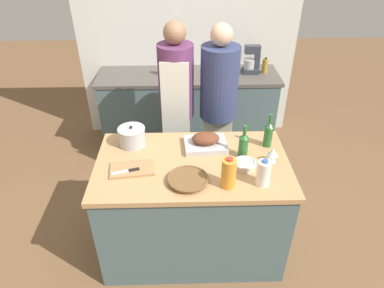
% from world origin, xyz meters
% --- Properties ---
extents(ground_plane, '(12.00, 12.00, 0.00)m').
position_xyz_m(ground_plane, '(0.00, 0.00, 0.00)').
color(ground_plane, brown).
extents(kitchen_island, '(1.46, 0.85, 0.90)m').
position_xyz_m(kitchen_island, '(0.00, 0.00, 0.45)').
color(kitchen_island, '#4C666B').
rests_on(kitchen_island, ground_plane).
extents(back_counter, '(2.09, 0.60, 0.91)m').
position_xyz_m(back_counter, '(0.00, 1.66, 0.46)').
color(back_counter, '#4C666B').
rests_on(back_counter, ground_plane).
extents(back_wall, '(2.59, 0.10, 2.55)m').
position_xyz_m(back_wall, '(0.00, 2.01, 1.27)').
color(back_wall, silver).
rests_on(back_wall, ground_plane).
extents(roasting_pan, '(0.35, 0.27, 0.13)m').
position_xyz_m(roasting_pan, '(0.11, 0.20, 0.95)').
color(roasting_pan, '#BCBCC1').
rests_on(roasting_pan, kitchen_island).
extents(wicker_basket, '(0.29, 0.29, 0.04)m').
position_xyz_m(wicker_basket, '(-0.04, -0.22, 0.92)').
color(wicker_basket, brown).
rests_on(wicker_basket, kitchen_island).
extents(cutting_board, '(0.34, 0.22, 0.02)m').
position_xyz_m(cutting_board, '(-0.44, -0.08, 0.91)').
color(cutting_board, '#AD7F51').
rests_on(cutting_board, kitchen_island).
extents(stock_pot, '(0.22, 0.22, 0.17)m').
position_xyz_m(stock_pot, '(-0.48, 0.26, 0.97)').
color(stock_pot, '#B7B7BC').
rests_on(stock_pot, kitchen_island).
extents(mixing_bowl, '(0.17, 0.17, 0.05)m').
position_xyz_m(mixing_bowl, '(0.38, -0.07, 0.93)').
color(mixing_bowl, beige).
rests_on(mixing_bowl, kitchen_island).
extents(juice_jug, '(0.10, 0.10, 0.24)m').
position_xyz_m(juice_jug, '(0.23, -0.27, 1.01)').
color(juice_jug, orange).
rests_on(juice_jug, kitchen_island).
extents(milk_jug, '(0.09, 0.09, 0.20)m').
position_xyz_m(milk_jug, '(0.47, -0.26, 0.99)').
color(milk_jug, white).
rests_on(milk_jug, kitchen_island).
extents(wine_bottle_green, '(0.07, 0.07, 0.27)m').
position_xyz_m(wine_bottle_green, '(0.39, 0.07, 1.00)').
color(wine_bottle_green, '#28662D').
rests_on(wine_bottle_green, kitchen_island).
extents(wine_bottle_dark, '(0.07, 0.07, 0.28)m').
position_xyz_m(wine_bottle_dark, '(0.60, 0.21, 1.01)').
color(wine_bottle_dark, '#28662D').
rests_on(wine_bottle_dark, kitchen_island).
extents(wine_glass_left, '(0.08, 0.08, 0.12)m').
position_xyz_m(wine_glass_left, '(0.59, -0.01, 0.98)').
color(wine_glass_left, silver).
rests_on(wine_glass_left, kitchen_island).
extents(knife_chef, '(0.20, 0.08, 0.01)m').
position_xyz_m(knife_chef, '(-0.48, -0.12, 0.92)').
color(knife_chef, '#B7B7BC').
rests_on(knife_chef, cutting_board).
extents(stand_mixer, '(0.18, 0.14, 0.32)m').
position_xyz_m(stand_mixer, '(0.72, 1.69, 1.05)').
color(stand_mixer, '#333842').
rests_on(stand_mixer, back_counter).
extents(condiment_bottle_tall, '(0.06, 0.06, 0.18)m').
position_xyz_m(condiment_bottle_tall, '(0.88, 1.68, 1.00)').
color(condiment_bottle_tall, '#B28E2D').
rests_on(condiment_bottle_tall, back_counter).
extents(condiment_bottle_short, '(0.07, 0.07, 0.21)m').
position_xyz_m(condiment_bottle_short, '(-0.27, 1.65, 1.01)').
color(condiment_bottle_short, '#332D28').
rests_on(condiment_bottle_short, back_counter).
extents(person_cook_aproned, '(0.32, 0.33, 1.71)m').
position_xyz_m(person_cook_aproned, '(-0.13, 0.87, 0.95)').
color(person_cook_aproned, beige).
rests_on(person_cook_aproned, ground_plane).
extents(person_cook_guest, '(0.35, 0.35, 1.70)m').
position_xyz_m(person_cook_guest, '(0.27, 0.86, 0.94)').
color(person_cook_guest, beige).
rests_on(person_cook_guest, ground_plane).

